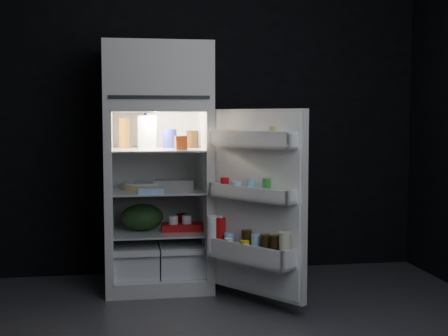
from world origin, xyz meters
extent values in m
cube|color=black|center=(0.00, 1.70, 1.35)|extent=(4.00, 0.00, 2.70)
cube|color=black|center=(0.00, -1.70, 1.35)|extent=(4.00, 0.00, 2.70)
cube|color=silver|center=(-0.17, 1.30, 0.05)|extent=(0.76, 0.70, 0.10)
cube|color=silver|center=(-0.53, 1.30, 0.70)|extent=(0.05, 0.70, 1.20)
cube|color=silver|center=(0.18, 1.30, 0.70)|extent=(0.05, 0.70, 1.20)
cube|color=white|center=(-0.17, 1.62, 0.70)|extent=(0.66, 0.05, 1.20)
cube|color=silver|center=(-0.17, 1.30, 1.33)|extent=(0.76, 0.70, 0.06)
cube|color=silver|center=(-0.17, 1.30, 1.57)|extent=(0.76, 0.70, 0.42)
cube|color=black|center=(-0.17, 0.95, 1.39)|extent=(0.68, 0.01, 0.02)
cube|color=white|center=(-0.50, 1.28, 0.70)|extent=(0.01, 0.65, 1.20)
cube|color=white|center=(0.16, 1.28, 0.70)|extent=(0.01, 0.65, 1.20)
cube|color=white|center=(-0.17, 1.28, 1.30)|extent=(0.66, 0.65, 0.01)
cube|color=white|center=(-0.17, 1.28, 0.10)|extent=(0.66, 0.65, 0.01)
cube|color=white|center=(-0.17, 1.28, 1.02)|extent=(0.65, 0.63, 0.01)
cube|color=white|center=(-0.17, 1.28, 0.72)|extent=(0.65, 0.63, 0.01)
cube|color=white|center=(-0.17, 1.28, 0.42)|extent=(0.65, 0.63, 0.01)
cube|color=white|center=(-0.34, 1.30, 0.22)|extent=(0.32, 0.59, 0.22)
cube|color=white|center=(-0.01, 1.30, 0.22)|extent=(0.32, 0.59, 0.22)
cube|color=white|center=(-0.34, 0.97, 0.31)|extent=(0.32, 0.02, 0.03)
cube|color=white|center=(-0.01, 0.97, 0.31)|extent=(0.32, 0.02, 0.03)
cube|color=#FFE5B2|center=(-0.17, 1.23, 1.28)|extent=(0.14, 0.14, 0.02)
cube|color=silver|center=(0.45, 0.66, 0.70)|extent=(0.49, 0.64, 1.22)
cube|color=white|center=(0.43, 0.64, 0.70)|extent=(0.43, 0.58, 1.18)
cube|color=white|center=(0.40, 0.62, 1.07)|extent=(0.47, 0.60, 0.02)
cube|color=white|center=(0.37, 0.60, 1.11)|extent=(0.42, 0.56, 0.10)
cube|color=white|center=(0.59, 0.35, 1.11)|extent=(0.08, 0.07, 0.10)
cube|color=white|center=(0.20, 0.88, 1.11)|extent=(0.08, 0.07, 0.10)
cube|color=white|center=(0.39, 0.61, 0.73)|extent=(0.48, 0.61, 0.02)
cube|color=white|center=(0.36, 0.59, 0.77)|extent=(0.42, 0.56, 0.09)
cube|color=white|center=(0.59, 0.35, 0.77)|extent=(0.09, 0.08, 0.09)
cube|color=white|center=(0.20, 0.88, 0.77)|extent=(0.09, 0.08, 0.09)
cube|color=white|center=(0.38, 0.60, 0.33)|extent=(0.51, 0.63, 0.02)
cube|color=white|center=(0.33, 0.57, 0.38)|extent=(0.42, 0.56, 0.13)
cube|color=white|center=(0.57, 0.34, 0.38)|extent=(0.12, 0.10, 0.13)
cube|color=white|center=(0.18, 0.87, 0.38)|extent=(0.12, 0.10, 0.13)
cube|color=white|center=(0.40, 0.62, 1.16)|extent=(0.46, 0.59, 0.02)
cylinder|color=tan|center=(0.50, 0.47, 1.14)|extent=(0.08, 0.08, 0.12)
cylinder|color=white|center=(0.42, 0.58, 1.13)|extent=(0.08, 0.08, 0.10)
cylinder|color=yellow|center=(0.29, 0.76, 1.13)|extent=(0.08, 0.08, 0.09)
cylinder|color=#338C33|center=(0.47, 0.51, 0.81)|extent=(0.07, 0.07, 0.13)
cylinder|color=#9AC5EE|center=(0.39, 0.61, 0.80)|extent=(0.08, 0.08, 0.11)
cylinder|color=#9AC5EE|center=(0.32, 0.71, 0.79)|extent=(0.08, 0.08, 0.09)
cylinder|color=red|center=(0.25, 0.81, 0.80)|extent=(0.08, 0.08, 0.11)
cylinder|color=beige|center=(0.55, 0.36, 0.45)|extent=(0.11, 0.11, 0.22)
cylinder|color=black|center=(0.51, 0.42, 0.43)|extent=(0.08, 0.08, 0.18)
cylinder|color=black|center=(0.46, 0.49, 0.43)|extent=(0.10, 0.10, 0.18)
cylinder|color=#9AC5EE|center=(0.41, 0.55, 0.42)|extent=(0.09, 0.09, 0.17)
cylinder|color=black|center=(0.37, 0.62, 0.43)|extent=(0.10, 0.10, 0.19)
cylinder|color=#9AC5EE|center=(0.27, 0.75, 0.41)|extent=(0.09, 0.09, 0.15)
cylinder|color=red|center=(0.22, 0.81, 0.46)|extent=(0.10, 0.10, 0.24)
cylinder|color=yellow|center=(0.34, 0.58, 0.40)|extent=(0.08, 0.08, 0.13)
cylinder|color=silver|center=(0.26, 0.69, 0.40)|extent=(0.08, 0.08, 0.12)
cylinder|color=white|center=(0.17, 0.82, 0.47)|extent=(0.10, 0.10, 0.25)
cylinder|color=white|center=(0.22, 0.81, 0.58)|extent=(0.05, 0.05, 0.02)
cube|color=white|center=(-0.24, 1.34, 1.15)|extent=(0.14, 0.14, 0.24)
cylinder|color=#1C2299|center=(-0.08, 1.32, 1.10)|extent=(0.12, 0.12, 0.14)
cylinder|color=black|center=(0.09, 1.32, 1.09)|extent=(0.10, 0.10, 0.13)
cylinder|color=orange|center=(-0.41, 1.39, 1.14)|extent=(0.11, 0.11, 0.22)
cube|color=#C04616|center=(-0.02, 1.05, 1.08)|extent=(0.08, 0.07, 0.10)
cube|color=gray|center=(-0.05, 1.25, 0.76)|extent=(0.31, 0.16, 0.07)
cylinder|color=tan|center=(-0.28, 1.33, 0.75)|extent=(0.42, 0.42, 0.04)
cube|color=#9AC5EE|center=(-0.23, 1.03, 0.75)|extent=(0.18, 0.09, 0.04)
cube|color=beige|center=(0.03, 1.44, 0.75)|extent=(0.16, 0.14, 0.05)
ellipsoid|color=#193815|center=(-0.29, 1.26, 0.52)|extent=(0.38, 0.35, 0.20)
cube|color=red|center=(0.00, 1.21, 0.45)|extent=(0.29, 0.16, 0.05)
cylinder|color=red|center=(0.02, 1.41, 0.47)|extent=(0.07, 0.07, 0.09)
cylinder|color=silver|center=(0.03, 1.42, 0.47)|extent=(0.10, 0.10, 0.09)
camera|label=1|loc=(-0.43, -3.29, 1.27)|focal=50.00mm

